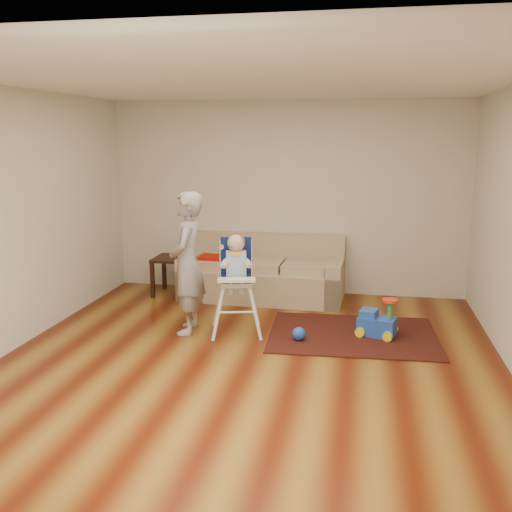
% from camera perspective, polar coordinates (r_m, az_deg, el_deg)
% --- Properties ---
extents(ground, '(5.50, 5.50, 0.00)m').
position_cam_1_polar(ground, '(5.76, -0.75, -10.61)').
color(ground, '#4C1606').
rests_on(ground, ground).
extents(room_envelope, '(5.04, 5.52, 2.72)m').
position_cam_1_polar(room_envelope, '(5.84, 0.23, 8.68)').
color(room_envelope, beige).
rests_on(room_envelope, ground).
extents(sofa, '(2.23, 0.97, 0.85)m').
position_cam_1_polar(sofa, '(7.83, 0.59, -1.22)').
color(sofa, tan).
rests_on(sofa, ground).
extents(side_table, '(0.54, 0.54, 0.54)m').
position_cam_1_polar(side_table, '(8.17, -8.17, -1.94)').
color(side_table, black).
rests_on(side_table, ground).
extents(area_rug, '(1.93, 1.48, 0.01)m').
position_cam_1_polar(area_rug, '(6.59, 9.66, -7.75)').
color(area_rug, black).
rests_on(area_rug, ground).
extents(ride_on_toy, '(0.46, 0.38, 0.44)m').
position_cam_1_polar(ride_on_toy, '(6.53, 12.04, -5.93)').
color(ride_on_toy, blue).
rests_on(ride_on_toy, area_rug).
extents(toy_ball, '(0.15, 0.15, 0.15)m').
position_cam_1_polar(toy_ball, '(6.30, 4.31, -7.75)').
color(toy_ball, blue).
rests_on(toy_ball, area_rug).
extents(high_chair, '(0.64, 0.64, 1.15)m').
position_cam_1_polar(high_chair, '(6.43, -1.98, -3.00)').
color(high_chair, white).
rests_on(high_chair, ground).
extents(adult, '(0.46, 0.63, 1.61)m').
position_cam_1_polar(adult, '(6.44, -6.90, -0.73)').
color(adult, '#9B9B9E').
rests_on(adult, ground).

